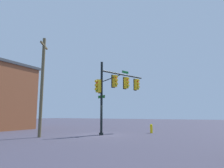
{
  "coord_description": "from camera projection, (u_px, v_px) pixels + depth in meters",
  "views": [
    {
      "loc": [
        -14.88,
        -8.71,
        1.71
      ],
      "look_at": [
        1.41,
        -0.28,
        4.5
      ],
      "focal_mm": 32.17,
      "sensor_mm": 36.0,
      "label": 1
    }
  ],
  "objects": [
    {
      "name": "ground_plane",
      "position": [
        101.0,
        135.0,
        16.76
      ],
      "size": [
        120.0,
        120.0,
        0.0
      ],
      "primitive_type": "plane",
      "color": "#3E3B4C"
    },
    {
      "name": "signal_pole_assembly",
      "position": [
        116.0,
        86.0,
        18.59
      ],
      "size": [
        5.87,
        2.36,
        6.3
      ],
      "color": "black",
      "rests_on": "ground_plane"
    },
    {
      "name": "utility_pole",
      "position": [
        42.0,
        84.0,
        15.76
      ],
      "size": [
        1.61,
        1.03,
        7.84
      ],
      "color": "brown",
      "rests_on": "ground_plane"
    },
    {
      "name": "fire_hydrant",
      "position": [
        151.0,
        129.0,
        18.66
      ],
      "size": [
        0.33,
        0.24,
        0.83
      ],
      "color": "yellow",
      "rests_on": "ground_plane"
    }
  ]
}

